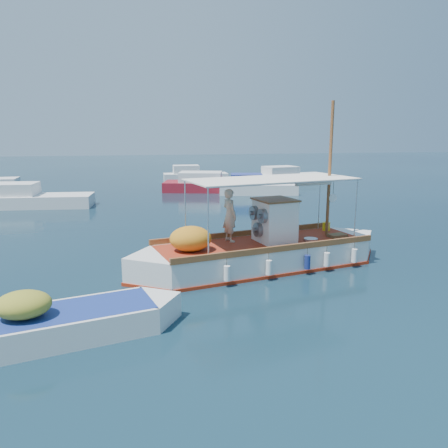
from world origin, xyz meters
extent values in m
plane|color=black|center=(0.00, 0.00, 0.00)|extent=(160.00, 160.00, 0.00)
cube|color=white|center=(0.74, 0.36, 0.35)|extent=(7.97, 4.07, 1.12)
cube|color=white|center=(-2.98, -0.44, 0.35)|extent=(2.48, 2.48, 1.12)
cube|color=white|center=(4.45, 1.15, 0.35)|extent=(2.48, 2.48, 1.12)
cube|color=#9C250F|center=(0.74, 0.36, 0.02)|extent=(8.08, 4.17, 0.18)
cube|color=maroon|center=(0.74, 0.36, 0.89)|extent=(7.93, 3.87, 0.06)
cube|color=brown|center=(0.47, 1.61, 1.01)|extent=(7.56, 1.71, 0.20)
cube|color=brown|center=(1.00, -0.89, 1.01)|extent=(7.56, 1.71, 0.20)
cube|color=white|center=(1.23, 0.46, 1.67)|extent=(1.47, 1.54, 1.52)
cube|color=brown|center=(1.23, 0.46, 2.46)|extent=(1.59, 1.66, 0.06)
cylinder|color=slate|center=(0.66, 0.01, 1.98)|extent=(0.32, 0.54, 0.51)
cylinder|color=slate|center=(0.52, 0.64, 1.98)|extent=(0.32, 0.54, 0.51)
cylinder|color=slate|center=(0.59, 0.33, 1.42)|extent=(0.32, 0.54, 0.51)
cylinder|color=brown|center=(3.51, 0.95, 3.45)|extent=(0.14, 0.14, 5.07)
cylinder|color=brown|center=(2.72, 0.78, 3.04)|extent=(1.80, 0.46, 0.08)
cylinder|color=silver|center=(-1.98, 0.92, 2.05)|extent=(0.05, 0.05, 2.28)
cylinder|color=silver|center=(-1.51, -1.26, 2.05)|extent=(0.05, 0.05, 2.28)
cylinder|color=silver|center=(3.68, 2.13, 2.05)|extent=(0.05, 0.05, 2.28)
cylinder|color=silver|center=(4.14, -0.05, 2.05)|extent=(0.05, 0.05, 2.28)
cube|color=silver|center=(1.08, 0.43, 3.21)|extent=(6.36, 3.63, 0.04)
ellipsoid|color=orange|center=(-1.94, -0.22, 1.34)|extent=(1.64, 1.48, 0.85)
cube|color=yellow|center=(1.91, 1.18, 1.12)|extent=(0.29, 0.23, 0.41)
cylinder|color=yellow|center=(3.86, 1.75, 1.09)|extent=(0.36, 0.36, 0.34)
cube|color=brown|center=(3.80, 0.60, 0.97)|extent=(0.74, 0.58, 0.12)
cylinder|color=#B2B2B2|center=(2.54, 0.17, 0.97)|extent=(0.60, 0.60, 0.12)
cylinder|color=white|center=(3.14, -0.22, 2.57)|extent=(0.30, 0.09, 0.30)
cylinder|color=white|center=(-0.95, -1.46, 0.46)|extent=(0.24, 0.24, 0.49)
cylinder|color=navy|center=(2.03, -0.82, 0.46)|extent=(0.24, 0.24, 0.49)
cylinder|color=white|center=(4.01, -0.39, 0.46)|extent=(0.24, 0.24, 0.49)
imported|color=#BCB39C|center=(-0.38, 0.78, 1.89)|extent=(0.67, 0.82, 1.94)
cube|color=white|center=(-5.58, -4.10, 0.24)|extent=(4.68, 2.73, 0.86)
cube|color=white|center=(-3.44, -3.57, 0.24)|extent=(1.67, 1.67, 0.86)
cube|color=navy|center=(-5.58, -4.10, 0.65)|extent=(4.64, 2.54, 0.05)
ellipsoid|color=olive|center=(-6.32, -4.28, 0.98)|extent=(1.47, 1.31, 0.63)
cube|color=silver|center=(-10.41, 15.83, 0.30)|extent=(7.92, 3.07, 1.00)
cube|color=silver|center=(-11.57, 15.93, 1.20)|extent=(3.26, 2.30, 0.80)
cube|color=maroon|center=(2.87, 21.03, 0.30)|extent=(9.00, 4.82, 1.00)
cube|color=silver|center=(1.62, 21.35, 1.20)|extent=(3.91, 3.15, 0.80)
cube|color=silver|center=(5.85, 18.83, 0.30)|extent=(6.41, 3.31, 1.00)
cube|color=navy|center=(4.95, 19.00, 1.20)|extent=(2.75, 2.30, 0.80)
cube|color=silver|center=(11.14, 25.89, 0.30)|extent=(7.96, 4.05, 1.00)
cube|color=silver|center=(10.02, 25.67, 1.20)|extent=(3.42, 2.77, 0.80)
cube|color=silver|center=(2.23, 28.84, 0.30)|extent=(6.33, 2.11, 1.00)
cube|color=silver|center=(1.29, 28.86, 1.20)|extent=(2.55, 1.74, 0.80)
camera|label=1|loc=(-3.68, -14.40, 4.87)|focal=35.00mm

